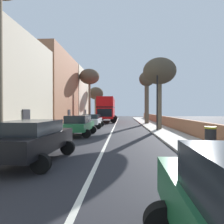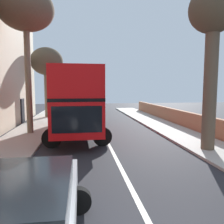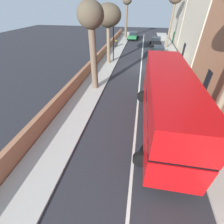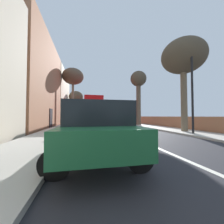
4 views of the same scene
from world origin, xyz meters
TOP-DOWN VIEW (x-y plane):
  - ground_plane at (0.00, 0.00)m, footprint 84.00×84.00m
  - road_centre_line at (0.00, 0.00)m, footprint 0.16×54.00m
  - sidewalk_left at (-4.90, 0.00)m, footprint 2.60×60.00m
  - sidewalk_right at (4.90, 0.00)m, footprint 2.60×60.00m
  - terraced_houses_left at (-8.50, 0.94)m, footprint 4.07×47.52m
  - boundary_wall_right at (6.45, 0.00)m, footprint 0.36×54.00m
  - double_decker_bus at (-1.70, 12.58)m, footprint 3.66×10.11m
  - parked_car_green_left_0 at (-2.50, -5.35)m, footprint 2.47×4.43m
  - parked_car_silver_left_3 at (-2.50, 1.44)m, footprint 2.51×4.43m
  - street_tree_left_0 at (-4.74, 21.04)m, footprint 3.18×3.18m
  - street_tree_right_1 at (4.76, -0.71)m, footprint 3.32×3.32m
  - street_tree_left_2 at (-4.74, 12.73)m, footprint 3.48×3.48m
  - street_tree_right_3 at (4.51, 7.45)m, footprint 2.21×2.21m
  - lamppost_right at (4.30, -2.00)m, footprint 0.32×0.32m

SIDE VIEW (x-z plane):
  - ground_plane at x=0.00m, z-range 0.00..0.00m
  - road_centre_line at x=0.00m, z-range 0.00..0.01m
  - sidewalk_left at x=-4.90m, z-range 0.00..0.12m
  - sidewalk_right at x=4.90m, z-range 0.00..0.12m
  - boundary_wall_right at x=6.45m, z-range 0.00..1.24m
  - parked_car_silver_left_3 at x=-2.50m, z-range 0.12..1.68m
  - parked_car_green_left_0 at x=-2.50m, z-range 0.11..1.73m
  - double_decker_bus at x=-1.70m, z-range 0.32..4.38m
  - lamppost_right at x=4.30m, z-range 0.65..6.96m
  - terraced_houses_left at x=-8.50m, z-range -0.36..9.60m
  - street_tree_left_0 at x=-4.74m, z-range 2.01..8.90m
  - street_tree_right_1 at x=4.76m, z-range 2.27..9.50m
  - street_tree_right_3 at x=4.51m, z-range 2.18..9.66m
  - street_tree_left_2 at x=-4.74m, z-range 3.20..12.27m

